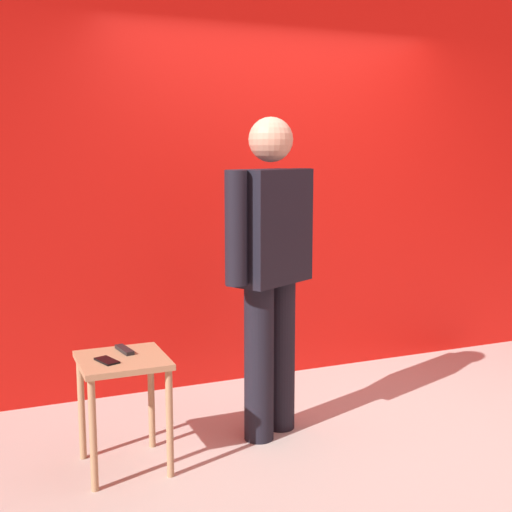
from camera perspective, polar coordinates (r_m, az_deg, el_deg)
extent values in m
plane|color=#B7B2A8|center=(3.93, 10.58, -15.66)|extent=(12.00, 12.00, 0.00)
cube|color=red|center=(4.82, 1.79, 9.12)|extent=(6.10, 0.12, 3.29)
cylinder|color=black|center=(3.79, 0.25, -9.16)|extent=(0.23, 0.23, 0.90)
cylinder|color=black|center=(3.95, 2.12, -8.44)|extent=(0.23, 0.23, 0.90)
cube|color=black|center=(3.71, 1.24, 2.54)|extent=(0.54, 0.45, 0.63)
cube|color=silver|center=(3.79, -0.27, 3.15)|extent=(0.12, 0.08, 0.53)
cube|color=silver|center=(3.79, -0.36, 2.87)|extent=(0.05, 0.03, 0.48)
cylinder|color=black|center=(3.48, -1.72, 2.39)|extent=(0.16, 0.16, 0.60)
cylinder|color=black|center=(3.95, 3.86, 3.13)|extent=(0.16, 0.16, 0.60)
sphere|color=tan|center=(3.69, 1.27, 9.93)|extent=(0.25, 0.25, 0.25)
cube|color=tan|center=(3.49, -11.35, -8.75)|extent=(0.44, 0.44, 0.03)
cylinder|color=tan|center=(3.38, -13.77, -14.71)|extent=(0.04, 0.04, 0.56)
cylinder|color=tan|center=(3.45, -7.40, -14.03)|extent=(0.04, 0.04, 0.56)
cylinder|color=tan|center=(3.73, -14.71, -12.49)|extent=(0.04, 0.04, 0.56)
cylinder|color=tan|center=(3.79, -8.95, -11.94)|extent=(0.04, 0.04, 0.56)
cube|color=black|center=(3.43, -12.64, -8.73)|extent=(0.11, 0.16, 0.01)
cube|color=black|center=(3.58, -11.19, -7.88)|extent=(0.07, 0.17, 0.02)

